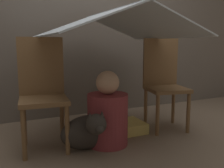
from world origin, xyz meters
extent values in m
plane|color=#7A6651|center=(0.00, 0.00, 0.00)|extent=(8.80, 8.80, 0.00)
cube|color=#6B6056|center=(0.00, 1.08, 1.25)|extent=(7.00, 0.05, 2.50)
cylinder|color=brown|center=(-0.78, 0.03, 0.20)|extent=(0.04, 0.04, 0.40)
cylinder|color=brown|center=(-0.47, -0.01, 0.20)|extent=(0.04, 0.04, 0.40)
cylinder|color=brown|center=(-0.75, 0.35, 0.20)|extent=(0.04, 0.04, 0.40)
cylinder|color=brown|center=(-0.43, 0.31, 0.20)|extent=(0.04, 0.04, 0.40)
cube|color=brown|center=(-0.61, 0.17, 0.41)|extent=(0.42, 0.42, 0.04)
cube|color=brown|center=(-0.59, 0.34, 0.68)|extent=(0.38, 0.07, 0.49)
cylinder|color=brown|center=(0.42, 0.05, 0.20)|extent=(0.04, 0.04, 0.40)
cylinder|color=brown|center=(0.73, -0.02, 0.20)|extent=(0.04, 0.04, 0.40)
cylinder|color=brown|center=(0.48, 0.36, 0.20)|extent=(0.04, 0.04, 0.40)
cylinder|color=brown|center=(0.80, 0.29, 0.20)|extent=(0.04, 0.04, 0.40)
cube|color=brown|center=(0.61, 0.17, 0.41)|extent=(0.45, 0.45, 0.04)
cube|color=brown|center=(0.64, 0.34, 0.68)|extent=(0.37, 0.11, 0.49)
cube|color=silver|center=(-0.30, 0.17, 1.03)|extent=(0.61, 1.21, 0.24)
cube|color=silver|center=(0.30, 0.17, 1.03)|extent=(0.61, 1.21, 0.24)
cube|color=silver|center=(0.00, 0.17, 1.15)|extent=(0.04, 1.21, 0.01)
cylinder|color=maroon|center=(-0.09, 0.06, 0.22)|extent=(0.35, 0.35, 0.44)
sphere|color=#D6A884|center=(-0.09, 0.06, 0.54)|extent=(0.20, 0.20, 0.20)
ellipsoid|color=#332D28|center=(-0.28, 0.03, 0.14)|extent=(0.47, 0.18, 0.29)
sphere|color=#332D28|center=(-0.28, -0.14, 0.26)|extent=(0.16, 0.16, 0.16)
ellipsoid|color=#332D28|center=(-0.28, -0.22, 0.25)|extent=(0.06, 0.08, 0.06)
cone|color=#332D28|center=(-0.33, -0.14, 0.33)|extent=(0.06, 0.06, 0.07)
cone|color=#332D28|center=(-0.23, -0.14, 0.33)|extent=(0.06, 0.06, 0.07)
cube|color=#E5CC66|center=(0.17, 0.26, 0.05)|extent=(0.39, 0.32, 0.10)
camera|label=1|loc=(-0.93, -1.84, 0.86)|focal=40.00mm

